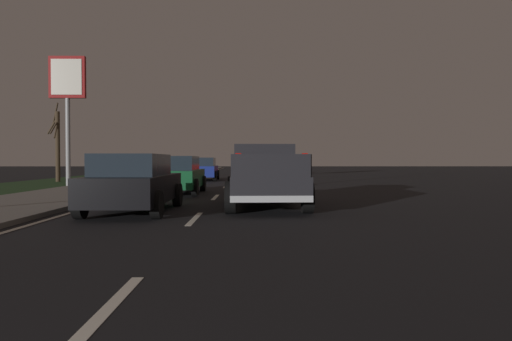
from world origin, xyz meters
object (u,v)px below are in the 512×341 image
sedan_green (177,175)px  gas_price_sign (67,89)px  sedan_black (134,183)px  sedan_red (255,167)px  pickup_truck (264,176)px  bare_tree_far (57,143)px  sedan_blue (203,169)px

sedan_green → gas_price_sign: (5.58, 6.67, 4.36)m
sedan_green → sedan_black: size_ratio=1.00×
sedan_red → sedan_black: bearing=173.3°
pickup_truck → bare_tree_far: 20.01m
gas_price_sign → bare_tree_far: size_ratio=1.36×
bare_tree_far → sedan_black: bearing=-151.6°
sedan_black → sedan_red: bearing=-6.7°
sedan_blue → sedan_red: bearing=-18.7°
sedan_green → sedan_red: size_ratio=0.99×
sedan_green → bare_tree_far: size_ratio=0.87×
sedan_black → bare_tree_far: 19.52m
sedan_green → sedan_red: (22.97, -3.39, 0.00)m
sedan_black → pickup_truck: bearing=-63.2°
sedan_red → bare_tree_far: (-12.43, 12.71, 1.65)m
pickup_truck → sedan_green: size_ratio=1.24×
bare_tree_far → pickup_truck: bearing=-140.2°
pickup_truck → sedan_black: (-1.78, 3.52, -0.13)m
sedan_blue → bare_tree_far: (-1.71, 9.09, 1.65)m
sedan_red → sedan_blue: bearing=161.3°
bare_tree_far → gas_price_sign: bearing=-151.8°
pickup_truck → sedan_blue: pickup_truck is taller
sedan_black → sedan_red: 29.75m
pickup_truck → sedan_black: bearing=116.8°
sedan_red → bare_tree_far: size_ratio=0.88×
pickup_truck → gas_price_sign: 15.10m
sedan_red → gas_price_sign: (-17.39, 10.06, 4.36)m
sedan_green → gas_price_sign: bearing=50.1°
pickup_truck → sedan_green: bearing=35.7°
sedan_blue → sedan_black: size_ratio=1.01×
sedan_green → sedan_red: 23.22m
gas_price_sign → bare_tree_far: bearing=28.2°
sedan_black → sedan_blue: bearing=0.5°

